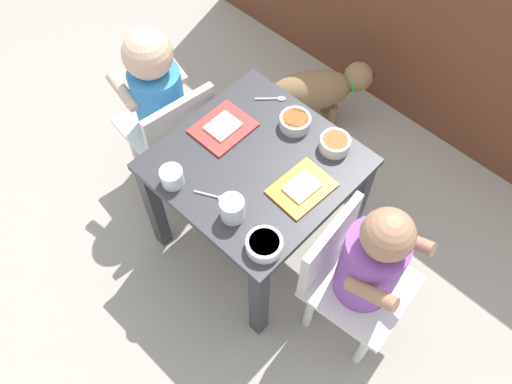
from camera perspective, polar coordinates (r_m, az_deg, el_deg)
The scene contains 15 objects.
ground_plane at distance 1.99m, azimuth 0.00°, elevation -4.75°, with size 7.00×7.00×0.00m, color #9E998E.
kitchen_cabinet_back at distance 2.27m, azimuth 19.83°, elevation 18.38°, with size 2.13×0.40×0.86m, color brown.
dining_table at distance 1.66m, azimuth 0.00°, elevation 1.42°, with size 0.54×0.54×0.48m.
seated_child_left at distance 1.82m, azimuth -10.28°, elevation 10.01°, with size 0.31×0.31×0.69m.
seated_child_right at distance 1.50m, azimuth 11.76°, elevation -7.50°, with size 0.31×0.31×0.69m.
dog at distance 2.16m, azimuth 6.58°, elevation 10.78°, with size 0.33×0.40×0.29m.
food_tray_left at distance 1.66m, azimuth -3.53°, elevation 6.88°, with size 0.15×0.18×0.02m.
food_tray_right at distance 1.53m, azimuth 4.91°, elevation 0.43°, with size 0.14×0.18×0.02m.
water_cup_left at distance 1.54m, azimuth -8.95°, elevation 1.54°, with size 0.07×0.07×0.06m.
water_cup_right at distance 1.46m, azimuth -2.54°, elevation -1.91°, with size 0.07×0.07×0.07m.
cereal_bowl_left_side at distance 1.65m, azimuth 4.19°, elevation 7.52°, with size 0.10×0.10×0.04m.
cereal_bowl_right_side at distance 1.61m, azimuth 8.41°, elevation 5.15°, with size 0.09×0.09×0.04m.
veggie_bowl_far at distance 1.42m, azimuth 0.88°, elevation -5.61°, with size 0.10×0.10×0.04m.
spoon_by_left_tray at distance 1.52m, azimuth -4.51°, elevation -0.45°, with size 0.09×0.06×0.01m.
spoon_by_right_tray at distance 1.73m, azimuth 1.90°, elevation 9.93°, with size 0.08×0.08×0.01m.
Camera 1 is at (0.63, -0.66, 1.77)m, focal length 37.49 mm.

